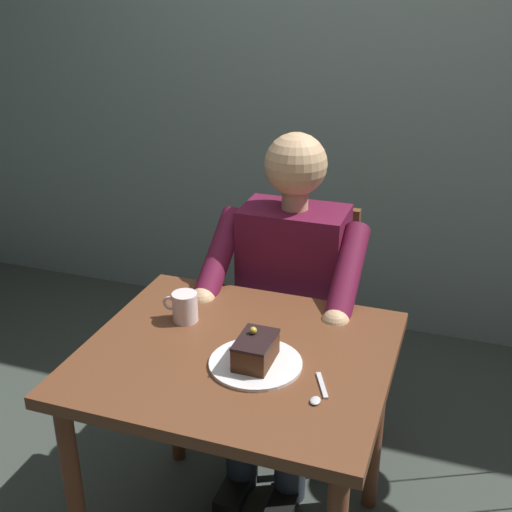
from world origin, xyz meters
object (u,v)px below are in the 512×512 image
Objects in this scene: seated_person at (286,303)px; dessert_spoon at (318,393)px; dining_table at (237,382)px; chair at (299,315)px; coffee_cup at (184,306)px; cake_slice at (256,350)px.

seated_person reaches higher than dessert_spoon.
dining_table is 0.93× the size of chair.
chair is 8.16× the size of coffee_cup.
dessert_spoon is at bearing 154.88° from dining_table.
dining_table is 6.06× the size of cake_slice.
dessert_spoon is at bearing 108.67° from chair.
chair reaches higher than cake_slice.
chair is 0.65m from coffee_cup.
dining_table is 0.48m from seated_person.
chair is 0.22m from seated_person.
seated_person is 8.71× the size of dessert_spoon.
cake_slice is 1.26× the size of coffee_cup.
coffee_cup is (0.21, 0.38, 0.14)m from seated_person.
dessert_spoon is at bearing 113.49° from seated_person.
cake_slice is 0.21m from dessert_spoon.
dining_table is 0.67m from chair.
chair is at bearing -110.78° from coffee_cup.
seated_person is 0.45m from coffee_cup.
seated_person reaches higher than chair.
dessert_spoon is (-0.26, 0.78, 0.24)m from chair.
dining_table is 6.03× the size of dessert_spoon.
chair is 6.46× the size of dessert_spoon.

